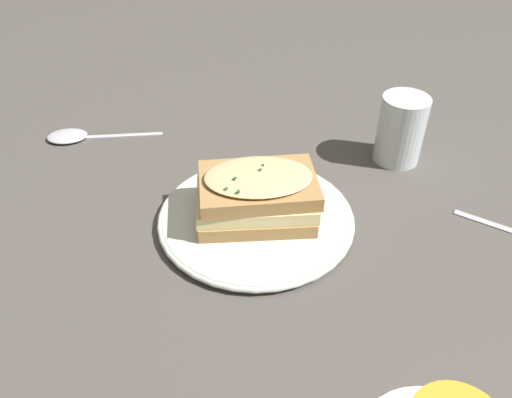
{
  "coord_description": "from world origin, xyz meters",
  "views": [
    {
      "loc": [
        -0.47,
        -0.16,
        0.43
      ],
      "look_at": [
        -0.02,
        0.02,
        0.04
      ],
      "focal_mm": 35.0,
      "sensor_mm": 36.0,
      "label": 1
    }
  ],
  "objects_px": {
    "dinner_plate": "(256,218)",
    "water_glass": "(401,129)",
    "sandwich": "(257,196)",
    "spoon": "(73,136)"
  },
  "relations": [
    {
      "from": "dinner_plate",
      "to": "water_glass",
      "type": "distance_m",
      "value": 0.26
    },
    {
      "from": "sandwich",
      "to": "spoon",
      "type": "height_order",
      "value": "sandwich"
    },
    {
      "from": "dinner_plate",
      "to": "spoon",
      "type": "distance_m",
      "value": 0.36
    },
    {
      "from": "sandwich",
      "to": "spoon",
      "type": "xyz_separation_m",
      "value": [
        0.07,
        0.35,
        -0.04
      ]
    },
    {
      "from": "sandwich",
      "to": "water_glass",
      "type": "distance_m",
      "value": 0.26
    },
    {
      "from": "water_glass",
      "to": "dinner_plate",
      "type": "bearing_deg",
      "value": 147.69
    },
    {
      "from": "water_glass",
      "to": "spoon",
      "type": "xyz_separation_m",
      "value": [
        -0.14,
        0.49,
        -0.05
      ]
    },
    {
      "from": "dinner_plate",
      "to": "spoon",
      "type": "bearing_deg",
      "value": 78.26
    },
    {
      "from": "dinner_plate",
      "to": "water_glass",
      "type": "bearing_deg",
      "value": -32.31
    },
    {
      "from": "dinner_plate",
      "to": "spoon",
      "type": "relative_size",
      "value": 1.45
    }
  ]
}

